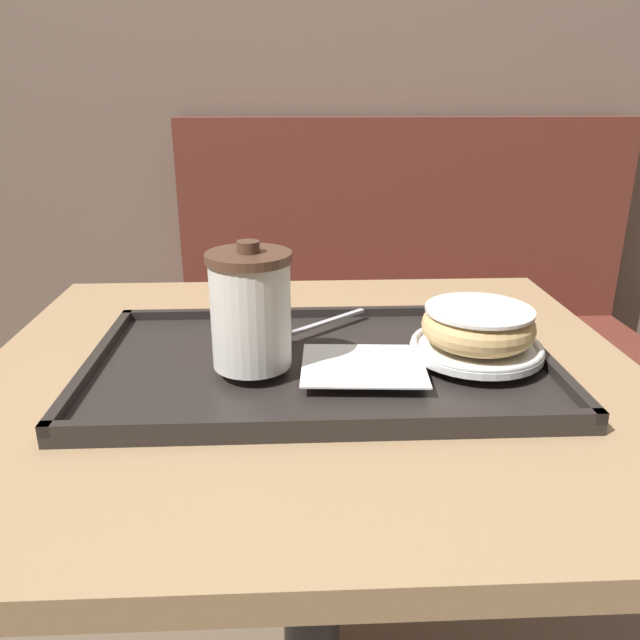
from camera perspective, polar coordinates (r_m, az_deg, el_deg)
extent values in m
cube|color=#7A6656|center=(1.79, -2.21, 24.57)|extent=(8.00, 0.05, 2.40)
cube|color=brown|center=(1.77, 7.97, -8.33)|extent=(1.23, 0.44, 0.45)
cube|color=brown|center=(1.76, 7.72, 8.98)|extent=(1.23, 0.08, 0.55)
cube|color=tan|center=(0.76, -0.88, -5.24)|extent=(0.80, 0.72, 0.03)
cylinder|color=#333338|center=(0.98, -0.75, -25.38)|extent=(0.08, 0.08, 0.72)
cube|color=#282321|center=(0.74, 0.00, -4.21)|extent=(0.54, 0.33, 0.01)
cube|color=#282321|center=(0.60, 0.71, -9.38)|extent=(0.54, 0.01, 0.01)
cube|color=#282321|center=(0.88, -0.47, 0.70)|extent=(0.54, 0.01, 0.01)
cube|color=#282321|center=(0.77, -19.91, -3.52)|extent=(0.01, 0.33, 0.01)
cube|color=#282321|center=(0.79, 19.35, -2.82)|extent=(0.01, 0.33, 0.01)
cube|color=white|center=(0.70, 3.97, -4.14)|extent=(0.14, 0.13, 0.00)
cylinder|color=white|center=(0.69, -6.34, 0.53)|extent=(0.09, 0.09, 0.12)
cylinder|color=brown|center=(0.67, -6.55, 5.73)|extent=(0.09, 0.09, 0.01)
cylinder|color=brown|center=(0.66, -6.59, 6.66)|extent=(0.02, 0.02, 0.01)
cylinder|color=white|center=(0.75, 14.06, -2.64)|extent=(0.15, 0.15, 0.01)
torus|color=white|center=(0.75, 14.09, -2.22)|extent=(0.15, 0.15, 0.01)
torus|color=#DBB270|center=(0.74, 14.24, -0.56)|extent=(0.13, 0.13, 0.04)
cylinder|color=white|center=(0.74, 14.38, 0.91)|extent=(0.12, 0.12, 0.00)
ellipsoid|color=silver|center=(0.77, -3.63, -1.33)|extent=(0.04, 0.04, 0.01)
cube|color=silver|center=(0.83, 0.79, -0.12)|extent=(0.10, 0.09, 0.00)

